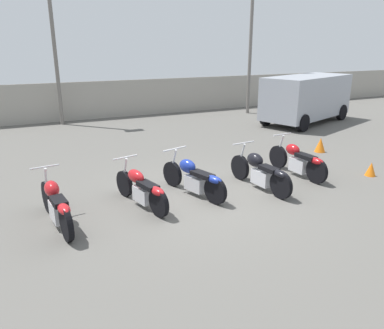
{
  "coord_description": "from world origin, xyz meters",
  "views": [
    {
      "loc": [
        -3.54,
        -7.0,
        3.3
      ],
      "look_at": [
        0.0,
        0.49,
        0.65
      ],
      "focal_mm": 35.0,
      "sensor_mm": 36.0,
      "label": 1
    }
  ],
  "objects": [
    {
      "name": "motorcycle_slot_1",
      "position": [
        -1.35,
        0.13,
        0.4
      ],
      "size": [
        0.73,
        1.96,
        0.96
      ],
      "rotation": [
        0.0,
        0.0,
        0.23
      ],
      "color": "black",
      "rests_on": "ground_plane"
    },
    {
      "name": "light_pole_left",
      "position": [
        -1.78,
        9.98,
        4.08
      ],
      "size": [
        0.7,
        0.35,
        6.83
      ],
      "color": "slate",
      "rests_on": "ground_plane"
    },
    {
      "name": "motorcycle_slot_3",
      "position": [
        1.53,
        -0.08,
        0.43
      ],
      "size": [
        0.65,
        2.12,
        1.0
      ],
      "rotation": [
        0.0,
        0.0,
        0.1
      ],
      "color": "black",
      "rests_on": "ground_plane"
    },
    {
      "name": "traffic_cone_near",
      "position": [
        5.19,
        1.78,
        0.23
      ],
      "size": [
        0.34,
        0.34,
        0.47
      ],
      "color": "orange",
      "rests_on": "ground_plane"
    },
    {
      "name": "motorcycle_slot_0",
      "position": [
        -3.09,
        -0.04,
        0.43
      ],
      "size": [
        0.58,
        2.09,
        1.01
      ],
      "rotation": [
        0.0,
        0.0,
        0.13
      ],
      "color": "black",
      "rests_on": "ground_plane"
    },
    {
      "name": "ground_plane",
      "position": [
        0.0,
        0.0,
        0.0
      ],
      "size": [
        60.0,
        60.0,
        0.0
      ],
      "primitive_type": "plane",
      "color": "#5B5954"
    },
    {
      "name": "motorcycle_slot_2",
      "position": [
        -0.07,
        0.23,
        0.42
      ],
      "size": [
        0.87,
        2.03,
        0.98
      ],
      "rotation": [
        0.0,
        0.0,
        0.29
      ],
      "color": "black",
      "rests_on": "ground_plane"
    },
    {
      "name": "parked_van",
      "position": [
        8.06,
        5.76,
        1.14
      ],
      "size": [
        5.02,
        3.3,
        2.03
      ],
      "rotation": [
        0.0,
        0.0,
        -1.23
      ],
      "color": "#999EA8",
      "rests_on": "ground_plane"
    },
    {
      "name": "light_pole_right",
      "position": [
        7.09,
        8.9,
        4.3
      ],
      "size": [
        0.7,
        0.35,
        7.26
      ],
      "color": "slate",
      "rests_on": "ground_plane"
    },
    {
      "name": "fence_back",
      "position": [
        0.0,
        10.62,
        0.86
      ],
      "size": [
        40.0,
        0.04,
        1.72
      ],
      "color": "#9E998E",
      "rests_on": "ground_plane"
    },
    {
      "name": "traffic_cone_far",
      "position": [
        4.72,
        -0.57,
        0.18
      ],
      "size": [
        0.28,
        0.28,
        0.36
      ],
      "color": "orange",
      "rests_on": "ground_plane"
    },
    {
      "name": "motorcycle_slot_4",
      "position": [
        2.97,
        0.27,
        0.42
      ],
      "size": [
        0.62,
        2.05,
        1.0
      ],
      "rotation": [
        0.0,
        0.0,
        0.07
      ],
      "color": "black",
      "rests_on": "ground_plane"
    }
  ]
}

